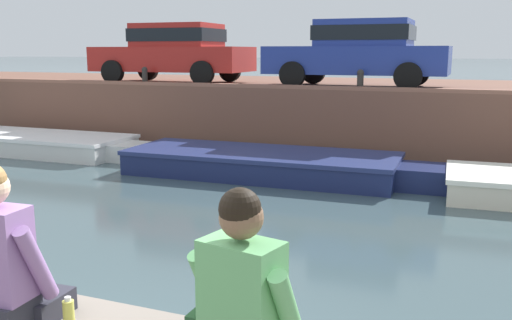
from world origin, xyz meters
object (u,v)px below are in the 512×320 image
at_px(person_seated_middle, 248,311).
at_px(boat_moored_west_white, 45,144).
at_px(boat_moored_central_navy, 274,164).
at_px(car_left_inner_blue, 360,50).
at_px(person_seated_right, 4,266).
at_px(mooring_bollard_mid, 360,79).
at_px(mooring_bollard_west, 145,75).
at_px(bottle_drink, 69,315).
at_px(car_leftmost_red, 174,50).

bearing_deg(person_seated_middle, boat_moored_west_white, 136.61).
distance_m(boat_moored_west_white, boat_moored_central_navy, 6.04).
xyz_separation_m(boat_moored_central_navy, car_left_inner_blue, (0.94, 3.23, 2.20)).
relative_size(car_left_inner_blue, person_seated_right, 4.36).
distance_m(person_seated_right, person_seated_middle, 1.48).
bearing_deg(boat_moored_west_white, car_left_inner_blue, 22.31).
bearing_deg(mooring_bollard_mid, mooring_bollard_west, 180.00).
bearing_deg(person_seated_right, person_seated_middle, -0.18).
bearing_deg(bottle_drink, boat_moored_central_navy, 102.27).
relative_size(car_left_inner_blue, bottle_drink, 20.62).
bearing_deg(boat_moored_west_white, mooring_bollard_west, 44.10).
distance_m(boat_moored_west_white, car_left_inner_blue, 7.85).
bearing_deg(person_seated_right, boat_moored_west_white, 131.41).
bearing_deg(person_seated_middle, car_leftmost_red, 121.49).
xyz_separation_m(car_leftmost_red, person_seated_middle, (6.89, -11.25, -1.20)).
xyz_separation_m(car_leftmost_red, car_left_inner_blue, (4.98, -0.00, 0.00)).
xyz_separation_m(mooring_bollard_mid, person_seated_middle, (1.64, -10.11, -0.59)).
relative_size(boat_moored_central_navy, car_leftmost_red, 1.52).
distance_m(car_left_inner_blue, mooring_bollard_mid, 1.32).
distance_m(mooring_bollard_mid, person_seated_right, 10.13).
xyz_separation_m(boat_moored_central_navy, person_seated_right, (1.37, -8.02, 1.01)).
relative_size(boat_moored_west_white, car_left_inner_blue, 1.33).
distance_m(mooring_bollard_west, person_seated_middle, 12.37).
relative_size(boat_moored_west_white, bottle_drink, 27.53).
bearing_deg(person_seated_right, car_left_inner_blue, 92.21).
xyz_separation_m(boat_moored_west_white, car_left_inner_blue, (6.96, 2.86, 2.22)).
bearing_deg(bottle_drink, mooring_bollard_mid, 92.92).
height_order(boat_moored_west_white, bottle_drink, bottle_drink).
bearing_deg(bottle_drink, car_left_inner_blue, 94.02).
xyz_separation_m(car_leftmost_red, mooring_bollard_mid, (5.25, -1.14, -0.61)).
xyz_separation_m(car_left_inner_blue, person_seated_right, (0.43, -11.24, -1.20)).
xyz_separation_m(mooring_bollard_west, mooring_bollard_mid, (5.46, 0.00, 0.00)).
height_order(car_leftmost_red, mooring_bollard_west, car_leftmost_red).
relative_size(boat_moored_west_white, car_leftmost_red, 1.33).
distance_m(boat_moored_west_white, car_leftmost_red, 4.13).
xyz_separation_m(boat_moored_west_white, person_seated_right, (7.40, -8.39, 1.02)).
bearing_deg(mooring_bollard_west, car_leftmost_red, 79.51).
relative_size(boat_moored_central_navy, car_left_inner_blue, 1.53).
bearing_deg(boat_moored_central_navy, mooring_bollard_mid, 59.88).
height_order(mooring_bollard_mid, person_seated_right, mooring_bollard_mid).
bearing_deg(car_leftmost_red, boat_moored_central_navy, -38.63).
distance_m(person_seated_middle, bottle_drink, 1.17).
xyz_separation_m(car_left_inner_blue, mooring_bollard_mid, (0.27, -1.14, -0.61)).
distance_m(car_left_inner_blue, person_seated_middle, 11.47).
bearing_deg(bottle_drink, mooring_bollard_west, 120.82).
bearing_deg(bottle_drink, person_seated_middle, -5.11).
relative_size(mooring_bollard_mid, person_seated_middle, 0.46).
relative_size(boat_moored_west_white, mooring_bollard_west, 12.62).
height_order(person_seated_right, bottle_drink, person_seated_right).
relative_size(boat_moored_central_navy, mooring_bollard_mid, 14.43).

